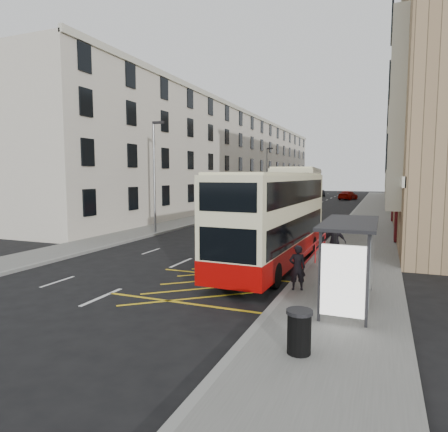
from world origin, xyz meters
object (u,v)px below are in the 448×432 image
at_px(litter_bin, 299,331).
at_px(car_silver, 296,197).
at_px(double_decker_rear, 299,199).
at_px(car_dark, 321,193).
at_px(street_lamp_near, 155,171).
at_px(pedestrian_near, 297,267).
at_px(bus_shelter, 353,246).
at_px(pedestrian_far, 335,242).
at_px(double_decker_front, 274,219).
at_px(car_red, 348,195).
at_px(street_lamp_far, 267,173).
at_px(pedestrian_mid, 350,281).
at_px(white_van, 278,201).

xyz_separation_m(litter_bin, car_silver, (-11.60, 55.87, 0.00)).
bearing_deg(car_silver, double_decker_rear, -72.66).
bearing_deg(double_decker_rear, car_dark, 90.69).
xyz_separation_m(street_lamp_near, pedestrian_near, (12.70, -11.01, -3.66)).
height_order(bus_shelter, litter_bin, bus_shelter).
relative_size(litter_bin, car_dark, 0.27).
bearing_deg(pedestrian_far, double_decker_front, 42.43).
xyz_separation_m(bus_shelter, car_red, (-5.05, 60.51, -1.36)).
relative_size(street_lamp_near, car_dark, 2.06).
xyz_separation_m(street_lamp_far, double_decker_front, (10.76, -37.05, -2.39)).
distance_m(double_decker_rear, litter_bin, 22.12).
height_order(double_decker_front, pedestrian_mid, double_decker_front).
bearing_deg(car_red, street_lamp_near, 92.81).
bearing_deg(bus_shelter, pedestrian_far, 100.48).
bearing_deg(car_dark, white_van, -105.03).
bearing_deg(street_lamp_far, pedestrian_far, -69.24).
bearing_deg(car_red, car_silver, 62.70).
height_order(double_decker_front, pedestrian_near, double_decker_front).
distance_m(double_decker_front, pedestrian_far, 3.36).
xyz_separation_m(pedestrian_far, car_red, (-3.74, 53.43, -0.30)).
distance_m(car_dark, car_red, 11.01).
distance_m(bus_shelter, car_dark, 70.63).
xyz_separation_m(street_lamp_near, pedestrian_far, (13.38, -5.31, -3.57)).
xyz_separation_m(bus_shelter, litter_bin, (-0.90, -3.79, -1.45)).
xyz_separation_m(street_lamp_near, double_decker_front, (10.76, -7.05, -2.39)).
relative_size(street_lamp_far, double_decker_front, 0.72).
relative_size(street_lamp_far, pedestrian_mid, 4.50).
height_order(double_decker_rear, litter_bin, double_decker_rear).
distance_m(double_decker_front, double_decker_rear, 12.55).
relative_size(street_lamp_far, litter_bin, 7.70).
height_order(street_lamp_far, pedestrian_mid, street_lamp_far).
distance_m(bus_shelter, pedestrian_far, 7.28).
bearing_deg(pedestrian_far, car_red, -77.05).
bearing_deg(pedestrian_far, car_silver, -67.10).
distance_m(double_decker_front, car_silver, 47.54).
height_order(pedestrian_near, white_van, pedestrian_near).
bearing_deg(street_lamp_far, bus_shelter, -70.88).
xyz_separation_m(double_decker_front, car_red, (-1.11, 55.17, -1.47)).
relative_size(bus_shelter, street_lamp_far, 0.53).
xyz_separation_m(pedestrian_near, car_red, (-3.06, 59.13, -0.20)).
bearing_deg(pedestrian_mid, double_decker_rear, 112.08).
height_order(litter_bin, pedestrian_mid, pedestrian_mid).
bearing_deg(white_van, bus_shelter, -67.09).
height_order(car_silver, car_red, car_red).
height_order(street_lamp_far, litter_bin, street_lamp_far).
xyz_separation_m(double_decker_front, double_decker_rear, (-1.29, 12.48, 0.22)).
height_order(street_lamp_far, pedestrian_near, street_lamp_far).
distance_m(double_decker_front, litter_bin, 9.75).
bearing_deg(bus_shelter, pedestrian_mid, -131.75).
bearing_deg(pedestrian_mid, pedestrian_near, 149.59).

